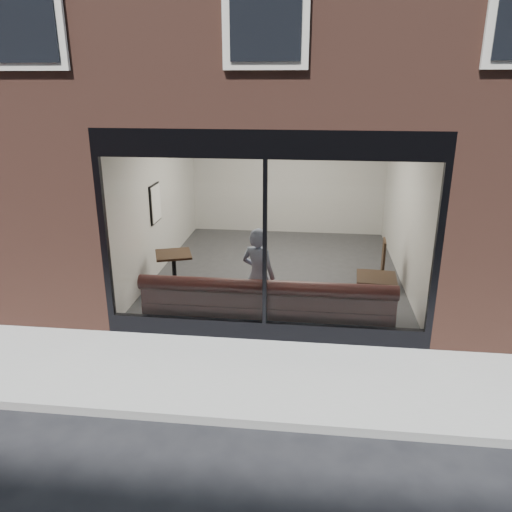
# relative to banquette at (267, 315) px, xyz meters

# --- Properties ---
(ground) EXTENTS (120.00, 120.00, 0.00)m
(ground) POSITION_rel_banquette_xyz_m (0.00, -2.45, -0.23)
(ground) COLOR black
(ground) RESTS_ON ground
(sidewalk_near) EXTENTS (40.00, 2.00, 0.01)m
(sidewalk_near) POSITION_rel_banquette_xyz_m (0.00, -1.45, -0.22)
(sidewalk_near) COLOR gray
(sidewalk_near) RESTS_ON ground
(kerb_near) EXTENTS (40.00, 0.10, 0.12)m
(kerb_near) POSITION_rel_banquette_xyz_m (0.00, -2.50, -0.17)
(kerb_near) COLOR gray
(kerb_near) RESTS_ON ground
(host_building_pier_left) EXTENTS (2.50, 12.00, 3.20)m
(host_building_pier_left) POSITION_rel_banquette_xyz_m (-3.75, 5.55, 1.38)
(host_building_pier_left) COLOR brown
(host_building_pier_left) RESTS_ON ground
(host_building_pier_right) EXTENTS (2.50, 12.00, 3.20)m
(host_building_pier_right) POSITION_rel_banquette_xyz_m (3.75, 5.55, 1.38)
(host_building_pier_right) COLOR brown
(host_building_pier_right) RESTS_ON ground
(host_building_backfill) EXTENTS (5.00, 6.00, 3.20)m
(host_building_backfill) POSITION_rel_banquette_xyz_m (0.00, 8.55, 1.38)
(host_building_backfill) COLOR brown
(host_building_backfill) RESTS_ON ground
(cafe_floor) EXTENTS (6.00, 6.00, 0.00)m
(cafe_floor) POSITION_rel_banquette_xyz_m (0.00, 2.55, -0.21)
(cafe_floor) COLOR #2D2D30
(cafe_floor) RESTS_ON ground
(cafe_ceiling) EXTENTS (6.00, 6.00, 0.00)m
(cafe_ceiling) POSITION_rel_banquette_xyz_m (0.00, 2.55, 2.97)
(cafe_ceiling) COLOR white
(cafe_ceiling) RESTS_ON host_building_upper
(cafe_wall_back) EXTENTS (5.00, 0.00, 5.00)m
(cafe_wall_back) POSITION_rel_banquette_xyz_m (0.00, 5.54, 1.37)
(cafe_wall_back) COLOR silver
(cafe_wall_back) RESTS_ON ground
(cafe_wall_left) EXTENTS (0.00, 6.00, 6.00)m
(cafe_wall_left) POSITION_rel_banquette_xyz_m (-2.49, 2.55, 1.37)
(cafe_wall_left) COLOR silver
(cafe_wall_left) RESTS_ON ground
(cafe_wall_right) EXTENTS (0.00, 6.00, 6.00)m
(cafe_wall_right) POSITION_rel_banquette_xyz_m (2.49, 2.55, 1.37)
(cafe_wall_right) COLOR silver
(cafe_wall_right) RESTS_ON ground
(storefront_kick) EXTENTS (5.00, 0.10, 0.30)m
(storefront_kick) POSITION_rel_banquette_xyz_m (0.00, -0.40, -0.08)
(storefront_kick) COLOR black
(storefront_kick) RESTS_ON ground
(storefront_header) EXTENTS (5.00, 0.10, 0.40)m
(storefront_header) POSITION_rel_banquette_xyz_m (0.00, -0.40, 2.77)
(storefront_header) COLOR black
(storefront_header) RESTS_ON host_building_upper
(storefront_mullion) EXTENTS (0.06, 0.10, 2.50)m
(storefront_mullion) POSITION_rel_banquette_xyz_m (0.00, -0.40, 1.32)
(storefront_mullion) COLOR black
(storefront_mullion) RESTS_ON storefront_kick
(storefront_glass) EXTENTS (4.80, 0.00, 4.80)m
(storefront_glass) POSITION_rel_banquette_xyz_m (0.00, -0.43, 1.33)
(storefront_glass) COLOR white
(storefront_glass) RESTS_ON storefront_kick
(banquette) EXTENTS (4.00, 0.55, 0.45)m
(banquette) POSITION_rel_banquette_xyz_m (0.00, 0.00, 0.00)
(banquette) COLOR #361813
(banquette) RESTS_ON cafe_floor
(person) EXTENTS (0.70, 0.59, 1.62)m
(person) POSITION_rel_banquette_xyz_m (-0.17, 0.23, 0.59)
(person) COLOR #8C99B7
(person) RESTS_ON cafe_floor
(cafe_table_left) EXTENTS (0.83, 0.83, 0.04)m
(cafe_table_left) POSITION_rel_banquette_xyz_m (-1.90, 1.32, 0.52)
(cafe_table_left) COLOR black
(cafe_table_left) RESTS_ON cafe_floor
(cafe_table_right) EXTENTS (0.69, 0.69, 0.04)m
(cafe_table_right) POSITION_rel_banquette_xyz_m (1.77, 0.55, 0.52)
(cafe_table_right) COLOR black
(cafe_table_right) RESTS_ON cafe_floor
(cafe_chair_right) EXTENTS (0.45, 0.45, 0.04)m
(cafe_chair_right) POSITION_rel_banquette_xyz_m (1.88, 2.03, 0.01)
(cafe_chair_right) COLOR black
(cafe_chair_right) RESTS_ON cafe_floor
(wall_poster) EXTENTS (0.02, 0.54, 0.72)m
(wall_poster) POSITION_rel_banquette_xyz_m (-2.45, 2.16, 1.29)
(wall_poster) COLOR white
(wall_poster) RESTS_ON cafe_wall_left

